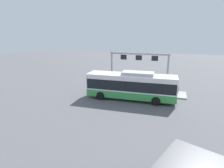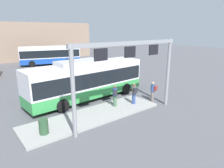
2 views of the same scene
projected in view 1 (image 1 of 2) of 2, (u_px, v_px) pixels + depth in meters
The scene contains 8 objects.
ground_plane at pixel (130, 99), 21.98m from camera, with size 120.00×120.00×0.00m, color #56565B.
platform_curb at pixel (148, 92), 24.58m from camera, with size 10.00×2.80×0.16m, color #9E9E99.
bus_main at pixel (131, 85), 21.50m from camera, with size 10.72×3.14×3.46m.
person_boarding at pixel (123, 82), 25.68m from camera, with size 0.48×0.60×1.67m.
person_waiting_near at pixel (111, 82), 26.56m from camera, with size 0.43×0.58×1.67m.
person_waiting_mid at pixel (133, 84), 24.72m from camera, with size 0.53×0.61×1.67m.
platform_sign_gantry at pixel (139, 63), 25.63m from camera, with size 8.58×0.24×5.20m.
trash_bin at pixel (177, 90), 23.67m from camera, with size 0.52×0.52×0.90m, color #2D5133.
Camera 1 is at (-4.70, 20.28, 7.65)m, focal length 28.58 mm.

